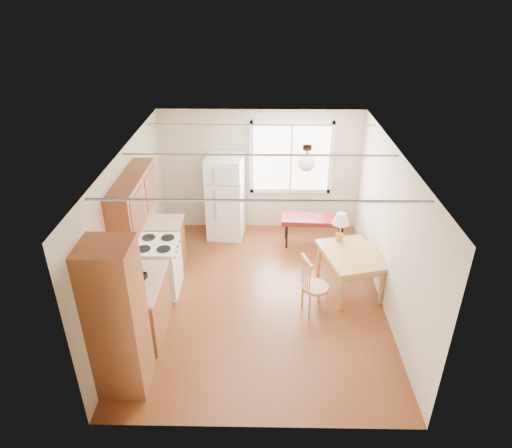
{
  "coord_description": "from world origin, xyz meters",
  "views": [
    {
      "loc": [
        0.05,
        -6.1,
        4.66
      ],
      "look_at": [
        -0.06,
        0.43,
        1.15
      ],
      "focal_mm": 32.0,
      "sensor_mm": 36.0,
      "label": 1
    }
  ],
  "objects_px": {
    "bench": "(314,220)",
    "dining_table": "(351,259)",
    "chair": "(310,282)",
    "refrigerator": "(225,197)"
  },
  "relations": [
    {
      "from": "dining_table",
      "to": "chair",
      "type": "relative_size",
      "value": 1.35
    },
    {
      "from": "bench",
      "to": "dining_table",
      "type": "distance_m",
      "value": 1.57
    },
    {
      "from": "refrigerator",
      "to": "dining_table",
      "type": "height_order",
      "value": "refrigerator"
    },
    {
      "from": "chair",
      "to": "refrigerator",
      "type": "bearing_deg",
      "value": 103.54
    },
    {
      "from": "bench",
      "to": "dining_table",
      "type": "relative_size",
      "value": 0.99
    },
    {
      "from": "bench",
      "to": "dining_table",
      "type": "xyz_separation_m",
      "value": [
        0.45,
        -1.5,
        0.08
      ]
    },
    {
      "from": "bench",
      "to": "dining_table",
      "type": "height_order",
      "value": "dining_table"
    },
    {
      "from": "refrigerator",
      "to": "bench",
      "type": "distance_m",
      "value": 1.81
    },
    {
      "from": "dining_table",
      "to": "refrigerator",
      "type": "bearing_deg",
      "value": 125.44
    },
    {
      "from": "chair",
      "to": "dining_table",
      "type": "bearing_deg",
      "value": 22.15
    }
  ]
}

